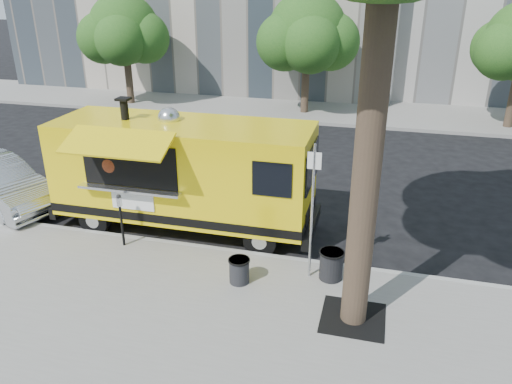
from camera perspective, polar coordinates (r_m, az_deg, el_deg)
ground at (r=12.70m, az=0.22°, el=-5.46°), size 120.00×120.00×0.00m
sidewalk at (r=9.49m, az=-6.15°, el=-16.32°), size 60.00×6.00×0.15m
curb at (r=11.88m, az=-0.92°, el=-7.23°), size 60.00×0.14×0.16m
far_sidewalk at (r=25.17m, az=8.10°, el=9.19°), size 60.00×5.00×0.15m
tree_well at (r=9.95m, az=11.01°, el=-13.95°), size 1.20×1.20×0.02m
far_tree_a at (r=26.49m, az=-14.85°, el=17.52°), size 3.42×3.42×5.36m
far_tree_b at (r=23.89m, az=5.88°, el=17.71°), size 3.60×3.60×5.50m
sign_post at (r=10.24m, az=6.45°, el=-1.45°), size 0.28×0.06×3.00m
parking_meter at (r=12.20m, az=-15.21°, el=-2.44°), size 0.11×0.11×1.33m
food_truck at (r=12.79m, az=-8.43°, el=2.30°), size 6.83×3.17×3.36m
trash_bin_left at (r=10.85m, az=8.59°, el=-8.15°), size 0.54×0.54×0.65m
trash_bin_right at (r=10.64m, az=-1.93°, el=-8.87°), size 0.46×0.46×0.55m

